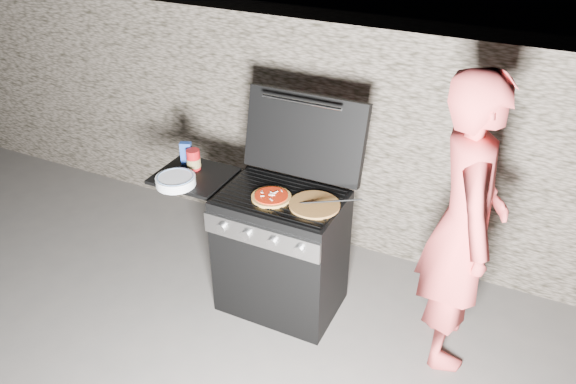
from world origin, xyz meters
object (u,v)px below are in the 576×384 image
at_px(gas_grill, 249,242).
at_px(pizza_topped, 271,196).
at_px(sauce_jar, 193,159).
at_px(person, 464,226).

relative_size(gas_grill, pizza_topped, 5.27).
distance_m(sauce_jar, person, 1.84).
height_order(pizza_topped, person, person).
distance_m(gas_grill, pizza_topped, 0.52).
bearing_deg(pizza_topped, person, 8.04).
bearing_deg(sauce_jar, pizza_topped, -10.65).
xyz_separation_m(gas_grill, sauce_jar, (-0.46, 0.07, 0.52)).
height_order(gas_grill, person, person).
relative_size(pizza_topped, person, 0.13).
bearing_deg(gas_grill, sauce_jar, 171.66).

